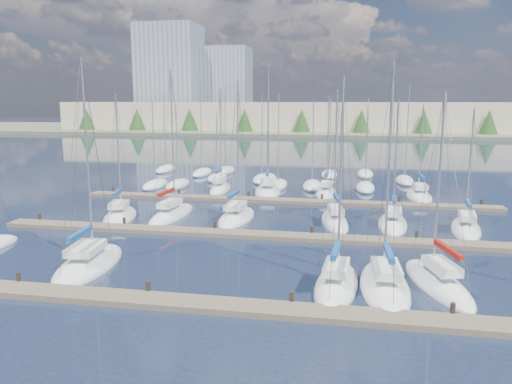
% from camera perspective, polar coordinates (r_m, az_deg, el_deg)
% --- Properties ---
extents(ground, '(400.00, 400.00, 0.00)m').
position_cam_1_polar(ground, '(82.67, 5.90, 2.97)').
color(ground, '#1F293E').
rests_on(ground, ground).
extents(dock_near, '(44.00, 1.93, 1.10)m').
position_cam_1_polar(dock_near, '(26.81, -4.85, -12.77)').
color(dock_near, '#6B5E4C').
rests_on(dock_near, ground).
extents(dock_mid, '(44.00, 1.93, 1.10)m').
position_cam_1_polar(dock_mid, '(39.73, 0.54, -4.94)').
color(dock_mid, '#6B5E4C').
rests_on(dock_mid, ground).
extents(dock_far, '(44.00, 1.93, 1.10)m').
position_cam_1_polar(dock_far, '(53.21, 3.18, -1.00)').
color(dock_far, '#6B5E4C').
rests_on(dock_far, ground).
extents(sailboat_o, '(3.98, 8.58, 15.37)m').
position_cam_1_polar(sailboat_o, '(58.45, 1.35, 0.10)').
color(sailboat_o, white).
rests_on(sailboat_o, ground).
extents(sailboat_e, '(3.06, 8.63, 13.55)m').
position_cam_1_polar(sailboat_e, '(30.12, 14.48, -10.34)').
color(sailboat_e, white).
rests_on(sailboat_e, ground).
extents(sailboat_i, '(2.93, 8.81, 14.17)m').
position_cam_1_polar(sailboat_i, '(47.22, -9.61, -2.55)').
color(sailboat_i, white).
rests_on(sailboat_i, ground).
extents(sailboat_p, '(2.48, 6.93, 11.94)m').
position_cam_1_polar(sailboat_p, '(57.74, 8.06, -0.14)').
color(sailboat_p, white).
rests_on(sailboat_p, ground).
extents(sailboat_h, '(4.24, 7.47, 12.05)m').
position_cam_1_polar(sailboat_h, '(47.68, -15.28, -2.67)').
color(sailboat_h, white).
rests_on(sailboat_h, ground).
extents(sailboat_j, '(3.07, 7.91, 13.18)m').
position_cam_1_polar(sailboat_j, '(45.52, -2.23, -2.92)').
color(sailboat_j, white).
rests_on(sailboat_j, ground).
extents(sailboat_l, '(2.91, 7.65, 11.60)m').
position_cam_1_polar(sailboat_l, '(44.77, 15.34, -3.52)').
color(sailboat_l, white).
rests_on(sailboat_l, ground).
extents(sailboat_f, '(4.29, 8.58, 11.95)m').
position_cam_1_polar(sailboat_f, '(31.48, 20.03, -9.73)').
color(sailboat_f, white).
rests_on(sailboat_f, ground).
extents(sailboat_d, '(2.99, 7.90, 12.79)m').
position_cam_1_polar(sailboat_d, '(29.76, 9.17, -10.38)').
color(sailboat_d, white).
rests_on(sailboat_d, ground).
extents(sailboat_q, '(2.75, 7.42, 10.92)m').
position_cam_1_polar(sailboat_q, '(58.36, 18.13, -0.46)').
color(sailboat_q, white).
rests_on(sailboat_q, ground).
extents(sailboat_k, '(3.39, 8.24, 12.33)m').
position_cam_1_polar(sailboat_k, '(44.57, 8.98, -3.32)').
color(sailboat_k, white).
rests_on(sailboat_k, ground).
extents(sailboat_n, '(2.40, 7.09, 12.88)m').
position_cam_1_polar(sailboat_n, '(60.00, -4.11, 0.35)').
color(sailboat_n, white).
rests_on(sailboat_n, ground).
extents(sailboat_c, '(4.06, 8.79, 14.09)m').
position_cam_1_polar(sailboat_c, '(34.65, -18.53, -7.79)').
color(sailboat_c, white).
rests_on(sailboat_c, ground).
extents(sailboat_m, '(3.43, 7.83, 10.79)m').
position_cam_1_polar(sailboat_m, '(45.07, 22.84, -3.89)').
color(sailboat_m, white).
rests_on(sailboat_m, ground).
extents(distant_boats, '(36.93, 20.75, 13.30)m').
position_cam_1_polar(distant_boats, '(67.20, 1.04, 1.55)').
color(distant_boats, '#9EA0A5').
rests_on(distant_boats, ground).
extents(shoreline, '(400.00, 60.00, 38.00)m').
position_cam_1_polar(shoreline, '(172.66, 4.03, 9.36)').
color(shoreline, '#666B51').
rests_on(shoreline, ground).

